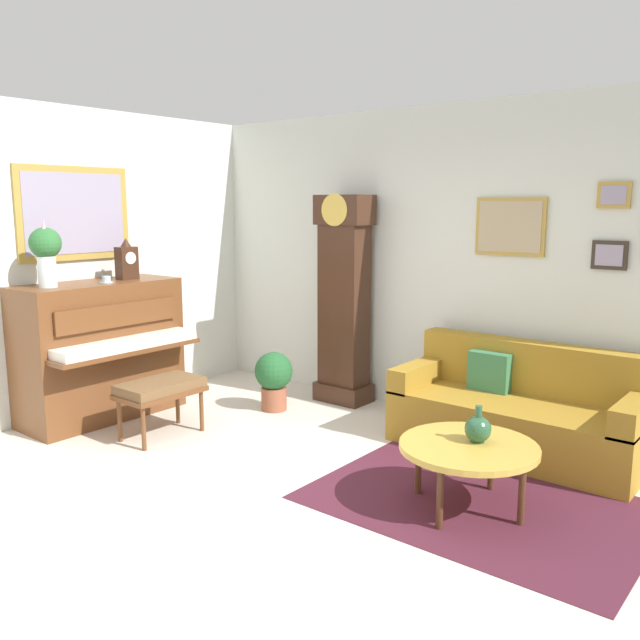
{
  "coord_description": "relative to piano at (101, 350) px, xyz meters",
  "views": [
    {
      "loc": [
        2.98,
        -2.95,
        1.93
      ],
      "look_at": [
        -0.3,
        1.12,
        1.01
      ],
      "focal_mm": 37.0,
      "sensor_mm": 36.0,
      "label": 1
    }
  ],
  "objects": [
    {
      "name": "mantel_clock",
      "position": [
        0.0,
        0.32,
        0.79
      ],
      "size": [
        0.13,
        0.18,
        0.38
      ],
      "color": "#3D2316",
      "rests_on": "piano"
    },
    {
      "name": "ground_plane",
      "position": [
        2.23,
        -0.35,
        -0.68
      ],
      "size": [
        6.4,
        6.0,
        0.1
      ],
      "primitive_type": "cube",
      "color": "beige"
    },
    {
      "name": "wall_back",
      "position": [
        2.25,
        2.05,
        0.78
      ],
      "size": [
        5.3,
        0.13,
        2.8
      ],
      "color": "silver",
      "rests_on": "ground_plane"
    },
    {
      "name": "teacup",
      "position": [
        0.1,
        0.03,
        0.64
      ],
      "size": [
        0.12,
        0.12,
        0.06
      ],
      "color": "#ADC6D6",
      "rests_on": "piano"
    },
    {
      "name": "grandfather_clock",
      "position": [
        1.42,
        1.78,
        0.34
      ],
      "size": [
        0.52,
        0.34,
        2.03
      ],
      "color": "#3D2316",
      "rests_on": "ground_plane"
    },
    {
      "name": "wall_left",
      "position": [
        -0.37,
        -0.34,
        0.78
      ],
      "size": [
        0.13,
        4.9,
        2.8
      ],
      "color": "silver",
      "rests_on": "ground_plane"
    },
    {
      "name": "piano",
      "position": [
        0.0,
        0.0,
        0.0
      ],
      "size": [
        0.87,
        1.44,
        1.25
      ],
      "color": "brown",
      "rests_on": "ground_plane"
    },
    {
      "name": "flower_vase",
      "position": [
        0.0,
        -0.46,
        0.93
      ],
      "size": [
        0.26,
        0.26,
        0.58
      ],
      "color": "silver",
      "rests_on": "piano"
    },
    {
      "name": "area_rug",
      "position": [
        3.48,
        0.5,
        -0.62
      ],
      "size": [
        2.1,
        1.5,
        0.01
      ],
      "primitive_type": "cube",
      "color": "#4C1E2D",
      "rests_on": "ground_plane"
    },
    {
      "name": "piano_bench",
      "position": [
        0.84,
        0.0,
        -0.22
      ],
      "size": [
        0.42,
        0.7,
        0.48
      ],
      "color": "brown",
      "rests_on": "ground_plane"
    },
    {
      "name": "potted_plant",
      "position": [
        1.08,
        1.13,
        -0.31
      ],
      "size": [
        0.36,
        0.36,
        0.56
      ],
      "color": "#935138",
      "rests_on": "ground_plane"
    },
    {
      "name": "coffee_table",
      "position": [
        3.45,
        0.38,
        -0.23
      ],
      "size": [
        0.88,
        0.88,
        0.43
      ],
      "color": "gold",
      "rests_on": "ground_plane"
    },
    {
      "name": "couch",
      "position": [
        3.3,
        1.57,
        -0.32
      ],
      "size": [
        1.9,
        0.8,
        0.84
      ],
      "color": "olive",
      "rests_on": "ground_plane"
    },
    {
      "name": "green_jug",
      "position": [
        3.48,
        0.46,
        -0.11
      ],
      "size": [
        0.17,
        0.17,
        0.24
      ],
      "color": "#234C33",
      "rests_on": "coffee_table"
    }
  ]
}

